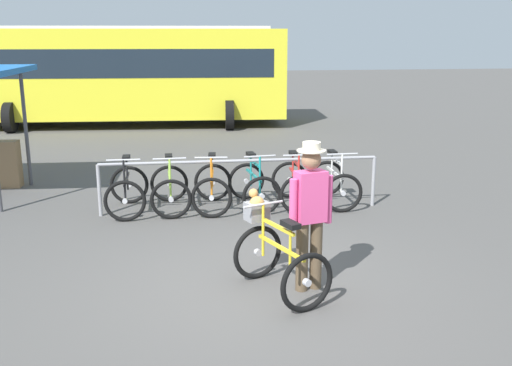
% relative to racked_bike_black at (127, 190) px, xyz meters
% --- Properties ---
extents(ground_plane, '(80.00, 80.00, 0.00)m').
position_rel_racked_bike_black_xyz_m(ground_plane, '(1.70, -3.22, -0.37)').
color(ground_plane, '#514F4C').
extents(bike_rack_rail, '(4.61, 0.12, 0.88)m').
position_rel_racked_bike_black_xyz_m(bike_rack_rail, '(1.85, -0.20, 0.33)').
color(bike_rack_rail, '#99999E').
rests_on(bike_rack_rail, ground).
extents(racked_bike_black, '(0.67, 1.12, 0.98)m').
position_rel_racked_bike_black_xyz_m(racked_bike_black, '(0.00, 0.00, 0.00)').
color(racked_bike_black, black).
rests_on(racked_bike_black, ground).
extents(racked_bike_lime, '(0.69, 1.13, 0.98)m').
position_rel_racked_bike_black_xyz_m(racked_bike_lime, '(0.70, -0.01, -0.00)').
color(racked_bike_lime, black).
rests_on(racked_bike_lime, ground).
extents(racked_bike_orange, '(0.76, 1.17, 0.98)m').
position_rel_racked_bike_black_xyz_m(racked_bike_orange, '(1.40, -0.02, 0.00)').
color(racked_bike_orange, black).
rests_on(racked_bike_orange, ground).
extents(racked_bike_teal, '(0.79, 1.18, 0.97)m').
position_rel_racked_bike_black_xyz_m(racked_bike_teal, '(2.10, -0.03, -0.00)').
color(racked_bike_teal, black).
rests_on(racked_bike_teal, ground).
extents(racked_bike_red, '(0.70, 1.12, 0.97)m').
position_rel_racked_bike_black_xyz_m(racked_bike_red, '(2.80, -0.04, 0.00)').
color(racked_bike_red, black).
rests_on(racked_bike_red, ground).
extents(racked_bike_white, '(0.67, 1.11, 0.97)m').
position_rel_racked_bike_black_xyz_m(racked_bike_white, '(3.50, -0.05, 0.00)').
color(racked_bike_white, black).
rests_on(racked_bike_white, ground).
extents(featured_bicycle, '(1.02, 1.26, 1.09)m').
position_rel_racked_bike_black_xyz_m(featured_bicycle, '(1.87, -3.36, 0.12)').
color(featured_bicycle, black).
rests_on(featured_bicycle, ground).
extents(person_with_featured_bike, '(0.52, 0.32, 1.72)m').
position_rel_racked_bike_black_xyz_m(person_with_featured_bike, '(2.26, -3.39, 0.58)').
color(person_with_featured_bike, brown).
rests_on(person_with_featured_bike, ground).
extents(bus_distant, '(10.14, 3.84, 3.08)m').
position_rel_racked_bike_black_xyz_m(bus_distant, '(-0.63, 9.69, 1.37)').
color(bus_distant, yellow).
rests_on(bus_distant, ground).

